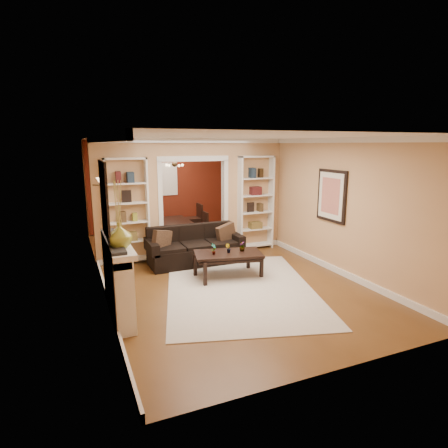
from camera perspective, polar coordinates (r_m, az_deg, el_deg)
name	(u,v)px	position (r m, az deg, el deg)	size (l,w,h in m)	color
floor	(212,268)	(8.01, -1.83, -6.68)	(8.00, 8.00, 0.00)	brown
ceiling	(211,138)	(7.58, -1.97, 13.02)	(8.00, 8.00, 0.00)	white
wall_back	(164,186)	(11.47, -9.11, 5.81)	(8.00, 8.00, 0.00)	tan
wall_front	(343,259)	(4.28, 17.74, -5.15)	(8.00, 8.00, 0.00)	tan
wall_left	(96,213)	(7.20, -18.86, 1.63)	(8.00, 8.00, 0.00)	tan
wall_right	(304,199)	(8.73, 12.06, 3.75)	(8.00, 8.00, 0.00)	tan
partition_wall	(193,198)	(8.80, -4.70, 4.04)	(4.50, 0.15, 2.70)	tan
red_back_panel	(164,187)	(11.45, -9.07, 5.64)	(4.44, 0.04, 2.64)	maroon
dining_window	(165,179)	(11.39, -9.05, 6.77)	(0.78, 0.03, 0.98)	#8CA5CC
area_rug	(240,288)	(6.92, 2.44, -9.73)	(2.59, 3.62, 0.01)	beige
sofa	(195,245)	(8.22, -4.46, -3.25)	(2.07, 0.90, 0.81)	black
pillow_left	(162,239)	(7.96, -9.47, -2.32)	(0.44, 0.13, 0.44)	#513722
pillow_right	(226,233)	(8.40, 0.33, -1.35)	(0.45, 0.13, 0.45)	#513722
coffee_table	(228,265)	(7.41, 0.63, -6.23)	(1.30, 0.70, 0.49)	black
plant_left	(214,249)	(7.20, -1.58, -3.85)	(0.11, 0.08, 0.22)	#336626
plant_center	(228,248)	(7.32, 0.64, -3.74)	(0.10, 0.08, 0.18)	#336626
plant_right	(242,246)	(7.43, 2.79, -3.42)	(0.11, 0.11, 0.19)	#336626
bookshelf_left	(127,212)	(8.32, -14.50, 1.83)	(0.90, 0.30, 2.30)	white
bookshelf_right	(255,203)	(9.27, 4.80, 3.20)	(0.90, 0.30, 2.30)	white
fireplace	(119,278)	(5.96, -15.70, -7.95)	(0.32, 1.70, 1.16)	white
vase	(120,235)	(5.38, -15.63, -1.66)	(0.34, 0.34, 0.36)	olive
mirror	(104,199)	(5.66, -17.81, 3.62)	(0.03, 0.95, 1.10)	silver
wall_sconce	(98,183)	(7.69, -18.67, 5.89)	(0.18, 0.18, 0.22)	#FFE0A5
framed_art	(331,196)	(7.89, 16.02, 4.15)	(0.04, 0.85, 1.05)	black
dining_table	(176,230)	(10.43, -7.30, -0.85)	(0.81, 1.46, 0.51)	black
dining_chair_nw	(159,226)	(9.97, -9.91, -0.31)	(0.46, 0.46, 0.93)	black
dining_chair_ne	(198,225)	(10.28, -3.92, -0.23)	(0.38, 0.38, 0.77)	black
dining_chair_sw	(154,223)	(10.56, -10.64, 0.12)	(0.42, 0.42, 0.85)	black
dining_chair_se	(192,219)	(10.83, -4.96, 0.77)	(0.45, 0.45, 0.92)	black
chandelier	(175,165)	(10.17, -7.45, 8.86)	(0.50, 0.50, 0.30)	#372A19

